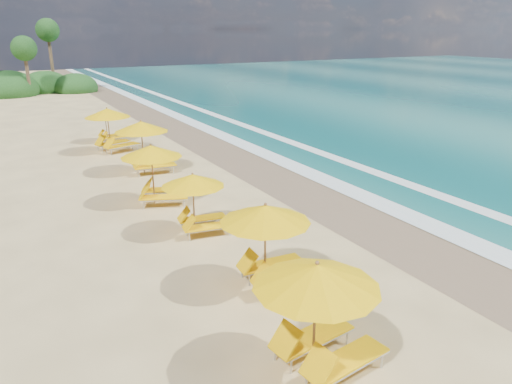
# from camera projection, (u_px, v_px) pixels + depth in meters

# --- Properties ---
(ground) EXTENTS (160.00, 160.00, 0.00)m
(ground) POSITION_uv_depth(u_px,v_px,m) (256.00, 222.00, 18.20)
(ground) COLOR #D9C07F
(ground) RESTS_ON ground
(wet_sand) EXTENTS (4.00, 160.00, 0.01)m
(wet_sand) POSITION_uv_depth(u_px,v_px,m) (340.00, 204.00, 20.03)
(wet_sand) COLOR #7C6649
(wet_sand) RESTS_ON ground
(surf_foam) EXTENTS (4.00, 160.00, 0.01)m
(surf_foam) POSITION_uv_depth(u_px,v_px,m) (389.00, 194.00, 21.26)
(surf_foam) COLOR white
(surf_foam) RESTS_ON ground
(station_2) EXTENTS (3.06, 2.90, 2.63)m
(station_2) POSITION_uv_depth(u_px,v_px,m) (322.00, 309.00, 9.89)
(station_2) COLOR olive
(station_2) RESTS_ON ground
(station_3) EXTENTS (2.84, 2.65, 2.53)m
(station_3) POSITION_uv_depth(u_px,v_px,m) (271.00, 239.00, 13.28)
(station_3) COLOR olive
(station_3) RESTS_ON ground
(station_4) EXTENTS (2.65, 2.52, 2.24)m
(station_4) POSITION_uv_depth(u_px,v_px,m) (198.00, 199.00, 16.91)
(station_4) COLOR olive
(station_4) RESTS_ON ground
(station_5) EXTENTS (3.29, 3.26, 2.53)m
(station_5) POSITION_uv_depth(u_px,v_px,m) (157.00, 170.00, 19.82)
(station_5) COLOR olive
(station_5) RESTS_ON ground
(station_6) EXTENTS (3.09, 2.91, 2.69)m
(station_6) POSITION_uv_depth(u_px,v_px,m) (146.00, 143.00, 24.13)
(station_6) COLOR olive
(station_6) RESTS_ON ground
(station_7) EXTENTS (3.33, 3.23, 2.66)m
(station_7) POSITION_uv_depth(u_px,v_px,m) (112.00, 127.00, 28.23)
(station_7) COLOR olive
(station_7) RESTS_ON ground
(station_8) EXTENTS (2.22, 2.06, 2.04)m
(station_8) POSITION_uv_depth(u_px,v_px,m) (108.00, 124.00, 30.93)
(station_8) COLOR olive
(station_8) RESTS_ON ground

